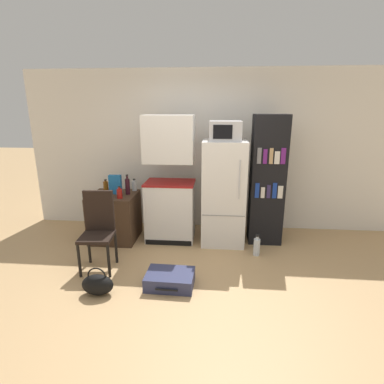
{
  "coord_description": "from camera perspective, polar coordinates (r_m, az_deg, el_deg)",
  "views": [
    {
      "loc": [
        0.26,
        -3.08,
        2.04
      ],
      "look_at": [
        -0.09,
        0.85,
        0.93
      ],
      "focal_mm": 28.0,
      "sensor_mm": 36.0,
      "label": 1
    }
  ],
  "objects": [
    {
      "name": "refrigerator",
      "position": [
        4.56,
        6.03,
        -0.22
      ],
      "size": [
        0.64,
        0.62,
        1.58
      ],
      "color": "white",
      "rests_on": "ground_plane"
    },
    {
      "name": "bottle_clear_short",
      "position": [
        4.95,
        -10.93,
        1.2
      ],
      "size": [
        0.08,
        0.08,
        0.19
      ],
      "color": "silver",
      "rests_on": "side_table"
    },
    {
      "name": "handbag",
      "position": [
        3.68,
        -17.55,
        -16.43
      ],
      "size": [
        0.36,
        0.2,
        0.33
      ],
      "color": "black",
      "rests_on": "ground_plane"
    },
    {
      "name": "bookshelf",
      "position": [
        4.67,
        14.12,
        2.12
      ],
      "size": [
        0.5,
        0.4,
        1.96
      ],
      "color": "black",
      "rests_on": "ground_plane"
    },
    {
      "name": "chair",
      "position": [
        4.06,
        -17.42,
        -5.93
      ],
      "size": [
        0.43,
        0.44,
        1.02
      ],
      "rotation": [
        0.0,
        0.0,
        0.09
      ],
      "color": "black",
      "rests_on": "ground_plane"
    },
    {
      "name": "suitcase_large_flat",
      "position": [
        3.7,
        -4.21,
        -16.24
      ],
      "size": [
        0.57,
        0.44,
        0.16
      ],
      "rotation": [
        0.0,
        0.0,
        -0.02
      ],
      "color": "navy",
      "rests_on": "ground_plane"
    },
    {
      "name": "wall_back",
      "position": [
        5.13,
        4.36,
        7.73
      ],
      "size": [
        6.4,
        0.1,
        2.66
      ],
      "color": "white",
      "rests_on": "ground_plane"
    },
    {
      "name": "kitchen_hutch",
      "position": [
        4.63,
        -4.23,
        1.48
      ],
      "size": [
        0.76,
        0.53,
        1.94
      ],
      "color": "white",
      "rests_on": "ground_plane"
    },
    {
      "name": "bowl",
      "position": [
        4.72,
        -18.28,
        -0.81
      ],
      "size": [
        0.14,
        0.14,
        0.04
      ],
      "color": "silver",
      "rests_on": "side_table"
    },
    {
      "name": "ground_plane",
      "position": [
        3.7,
        0.18,
        -17.65
      ],
      "size": [
        24.0,
        24.0,
        0.0
      ],
      "primitive_type": "plane",
      "color": "tan"
    },
    {
      "name": "bottle_wine_dark",
      "position": [
        4.74,
        -12.18,
        1.12
      ],
      "size": [
        0.07,
        0.07,
        0.31
      ],
      "color": "black",
      "rests_on": "side_table"
    },
    {
      "name": "microwave",
      "position": [
        4.4,
        6.38,
        11.52
      ],
      "size": [
        0.45,
        0.45,
        0.28
      ],
      "color": "#B7B7BC",
      "rests_on": "refrigerator"
    },
    {
      "name": "bottle_amber_beer",
      "position": [
        5.12,
        -16.1,
        1.23
      ],
      "size": [
        0.08,
        0.08,
        0.17
      ],
      "color": "brown",
      "rests_on": "side_table"
    },
    {
      "name": "water_bottle_front",
      "position": [
        4.43,
        12.23,
        -10.11
      ],
      "size": [
        0.09,
        0.09,
        0.32
      ],
      "color": "silver",
      "rests_on": "ground_plane"
    },
    {
      "name": "side_table",
      "position": [
        4.93,
        -14.49,
        -4.58
      ],
      "size": [
        0.7,
        0.67,
        0.74
      ],
      "color": "#422D1E",
      "rests_on": "ground_plane"
    },
    {
      "name": "bottle_ketchup_red",
      "position": [
        4.57,
        -13.64,
        -0.23
      ],
      "size": [
        0.08,
        0.08,
        0.18
      ],
      "color": "#AD1914",
      "rests_on": "side_table"
    },
    {
      "name": "cereal_box",
      "position": [
        4.8,
        -14.4,
        1.39
      ],
      "size": [
        0.19,
        0.07,
        0.3
      ],
      "color": "#1E66A8",
      "rests_on": "side_table"
    }
  ]
}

